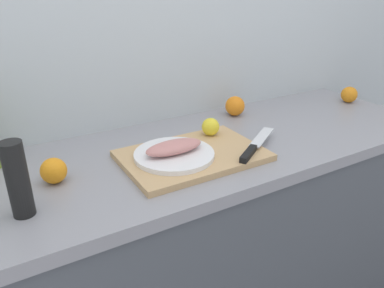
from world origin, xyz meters
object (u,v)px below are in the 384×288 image
Objects in this scene: lemon_0 at (211,127)px; pepper_mill at (18,180)px; chef_knife at (254,147)px; cutting_board at (192,156)px; white_plate at (174,155)px; fish_fillet at (174,147)px; orange_0 at (54,171)px.

pepper_mill reaches higher than lemon_0.
lemon_0 reaches higher than chef_knife.
cutting_board is 1.71× the size of chef_knife.
lemon_0 is (0.19, 0.09, 0.02)m from white_plate.
fish_fillet reaches higher than chef_knife.
cutting_board is at bearing -2.17° from fish_fillet.
orange_0 reaches higher than fish_fillet.
lemon_0 is 0.65m from pepper_mill.
pepper_mill reaches higher than chef_knife.
white_plate is at bearing 177.83° from cutting_board.
chef_knife reaches higher than white_plate.
orange_0 is at bearing 170.17° from fish_fillet.
orange_0 is at bearing 132.52° from chef_knife.
fish_fillet is 3.01× the size of lemon_0.
cutting_board is 1.78× the size of white_plate.
lemon_0 is 0.53m from orange_0.
lemon_0 is at bearing 72.75° from chef_knife.
chef_knife is at bearing -1.91° from pepper_mill.
fish_fillet is 0.45m from pepper_mill.
white_plate is 4.01× the size of lemon_0.
fish_fillet is at bearing 7.75° from pepper_mill.
fish_fillet is (0.00, 0.00, 0.03)m from white_plate.
white_plate is at bearing 127.35° from chef_knife.
pepper_mill is (-0.44, -0.06, 0.04)m from fish_fillet.
fish_fillet is at bearing 90.00° from white_plate.
cutting_board is 0.20m from chef_knife.
pepper_mill is (-0.68, 0.02, 0.07)m from chef_knife.
fish_fillet is (-0.06, 0.00, 0.04)m from cutting_board.
lemon_0 reaches higher than cutting_board.
cutting_board is at bearing -2.17° from white_plate.
chef_knife is 0.68m from pepper_mill.
cutting_board is 0.06m from white_plate.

